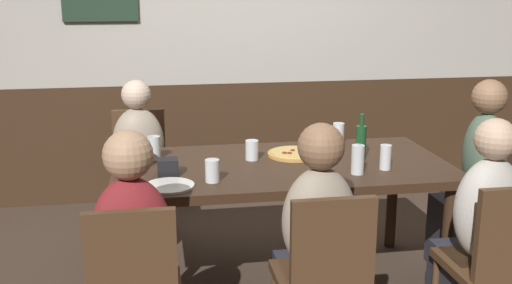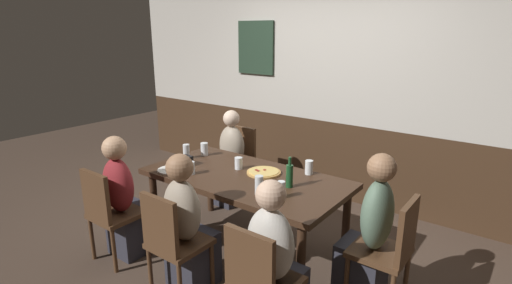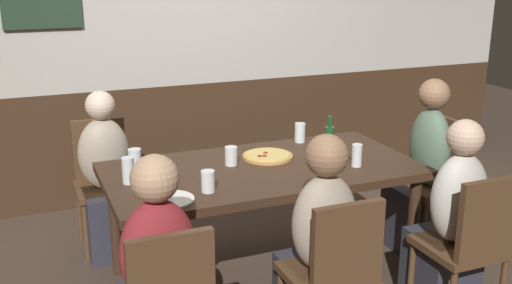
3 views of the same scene
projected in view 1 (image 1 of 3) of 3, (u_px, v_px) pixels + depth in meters
The scene contains 23 objects.
ground_plane at pixel (282, 282), 3.63m from camera, with size 12.00×12.00×0.00m, color #423328.
wall_back at pixel (240, 39), 4.88m from camera, with size 6.40×0.13×2.60m.
dining_table at pixel (283, 176), 3.47m from camera, with size 1.87×0.95×0.74m.
chair_left_far at pixel (140, 167), 4.23m from camera, with size 0.40×0.40×0.88m.
chair_right_near at pixel (498, 260), 2.79m from camera, with size 0.40×0.40×0.88m.
chair_mid_near at pixel (325, 273), 2.66m from camera, with size 0.40×0.40×0.88m.
chair_head_east at pixel (498, 191), 3.73m from camera, with size 0.40×0.40×0.88m.
person_left_far at pixel (140, 177), 4.08m from camera, with size 0.34×0.37×1.12m.
person_right_near at pixel (479, 249), 2.95m from camera, with size 0.34×0.37×1.14m.
person_left_near at pixel (135, 273), 2.68m from camera, with size 0.34×0.37×1.15m.
person_mid_near at pixel (315, 259), 2.82m from camera, with size 0.34×0.37×1.14m.
person_head_east at pixel (474, 191), 3.70m from camera, with size 0.37×0.34×1.19m.
pizza at pixel (294, 154), 3.60m from camera, with size 0.32×0.32×0.03m.
tumbler_water at pixel (252, 151), 3.51m from camera, with size 0.08×0.08×0.11m.
beer_glass_tall at pixel (338, 134), 3.87m from camera, with size 0.07×0.07×0.13m.
pint_glass_pale at pixel (358, 161), 3.24m from camera, with size 0.07×0.07×0.16m.
tumbler_short at pixel (154, 149), 3.52m from camera, with size 0.08×0.08×0.14m.
highball_clear at pixel (140, 157), 3.33m from camera, with size 0.07×0.07×0.15m.
pint_glass_amber at pixel (385, 159), 3.32m from camera, with size 0.06×0.06×0.14m.
beer_glass_half at pixel (212, 171), 3.11m from camera, with size 0.07×0.07×0.12m.
beer_bottle_green at pixel (361, 141), 3.51m from camera, with size 0.06×0.06×0.27m.
plate_white_large at pixel (169, 186), 3.04m from camera, with size 0.25×0.25×0.01m, color white.
condiment_caddy at pixel (168, 167), 3.22m from camera, with size 0.11×0.09×0.09m, color black.
Camera 1 is at (-0.70, -3.24, 1.72)m, focal length 42.75 mm.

